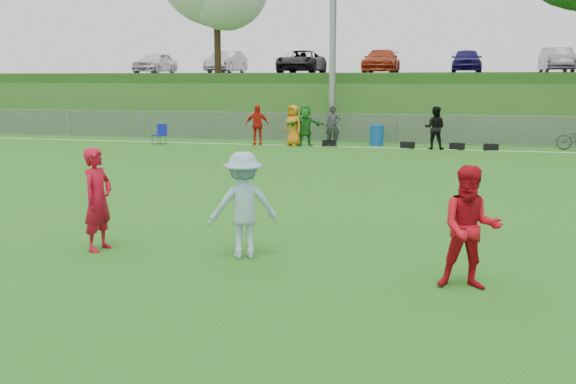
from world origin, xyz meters
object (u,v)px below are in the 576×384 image
(player_red_center, at_px, (470,228))
(player_red_left, at_px, (98,199))
(recycling_bin, at_px, (377,135))
(player_blue, at_px, (243,205))

(player_red_center, bearing_deg, player_red_left, 170.62)
(player_red_center, height_order, recycling_bin, player_red_center)
(recycling_bin, bearing_deg, player_blue, -90.29)
(player_red_center, xyz_separation_m, player_blue, (-3.37, 0.72, 0.00))
(recycling_bin, bearing_deg, player_red_left, -97.96)
(player_red_center, distance_m, recycling_bin, 18.80)
(player_red_left, height_order, player_blue, player_red_left)
(player_red_left, distance_m, recycling_bin, 18.12)
(player_blue, xyz_separation_m, recycling_bin, (0.09, 17.79, -0.40))
(player_blue, height_order, recycling_bin, player_blue)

